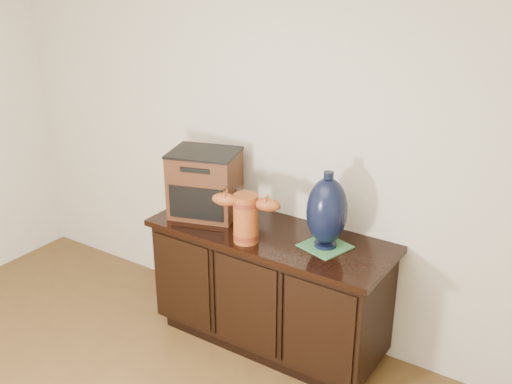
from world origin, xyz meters
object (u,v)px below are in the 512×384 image
Objects in this scene: lamp_base at (327,211)px; spray_can at (240,203)px; sideboard at (269,287)px; tv_radio at (205,183)px; terracotta_vessel at (246,215)px.

spray_can is (-0.61, 0.06, -0.12)m from lamp_base.
sideboard is 0.74m from tv_radio.
lamp_base reaches higher than spray_can.
spray_can is (-0.21, 0.25, -0.06)m from terracotta_vessel.
lamp_base reaches higher than terracotta_vessel.
sideboard is at bearing -176.92° from lamp_base.
sideboard is at bearing -18.64° from tv_radio.
terracotta_vessel is at bearing -108.52° from sideboard.
spray_can is at bearing 1.92° from tv_radio.
sideboard is 0.54m from spray_can.
spray_can is at bearing 174.04° from lamp_base.
terracotta_vessel is 0.33m from spray_can.
sideboard is 3.03× the size of tv_radio.
tv_radio is (-0.42, 0.17, 0.04)m from terracotta_vessel.
tv_radio is 0.82m from lamp_base.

